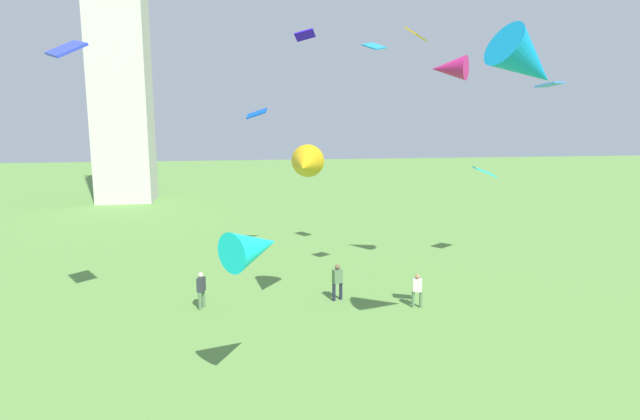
{
  "coord_description": "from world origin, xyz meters",
  "views": [
    {
      "loc": [
        -5.94,
        -2.23,
        8.31
      ],
      "look_at": [
        -1.79,
        21.0,
        4.36
      ],
      "focal_mm": 28.71,
      "sensor_mm": 36.0,
      "label": 1
    }
  ],
  "objects_px": {
    "person_2": "(417,289)",
    "kite_flying_8": "(257,113)",
    "kite_flying_6": "(527,63)",
    "kite_flying_9": "(305,35)",
    "kite_flying_1": "(416,34)",
    "kite_flying_5": "(550,85)",
    "kite_flying_2": "(374,46)",
    "kite_flying_3": "(484,172)",
    "person_0": "(337,280)",
    "person_1": "(201,288)",
    "kite_flying_7": "(449,68)",
    "kite_flying_10": "(305,164)",
    "kite_flying_4": "(66,49)",
    "kite_flying_0": "(254,247)"
  },
  "relations": [
    {
      "from": "person_1",
      "to": "kite_flying_2",
      "type": "relative_size",
      "value": 1.24
    },
    {
      "from": "kite_flying_4",
      "to": "kite_flying_10",
      "type": "bearing_deg",
      "value": -119.2
    },
    {
      "from": "kite_flying_0",
      "to": "kite_flying_9",
      "type": "xyz_separation_m",
      "value": [
        3.56,
        13.55,
        8.3
      ]
    },
    {
      "from": "kite_flying_6",
      "to": "kite_flying_9",
      "type": "bearing_deg",
      "value": 7.23
    },
    {
      "from": "kite_flying_3",
      "to": "kite_flying_4",
      "type": "height_order",
      "value": "kite_flying_4"
    },
    {
      "from": "kite_flying_3",
      "to": "kite_flying_5",
      "type": "xyz_separation_m",
      "value": [
        7.08,
        6.85,
        3.84
      ]
    },
    {
      "from": "person_0",
      "to": "person_1",
      "type": "distance_m",
      "value": 6.34
    },
    {
      "from": "kite_flying_2",
      "to": "kite_flying_8",
      "type": "distance_m",
      "value": 7.63
    },
    {
      "from": "person_2",
      "to": "kite_flying_8",
      "type": "xyz_separation_m",
      "value": [
        -6.67,
        8.75,
        8.05
      ]
    },
    {
      "from": "kite_flying_2",
      "to": "kite_flying_10",
      "type": "relative_size",
      "value": 0.57
    },
    {
      "from": "kite_flying_0",
      "to": "kite_flying_8",
      "type": "xyz_separation_m",
      "value": [
        1.0,
        15.33,
        4.19
      ]
    },
    {
      "from": "kite_flying_3",
      "to": "kite_flying_9",
      "type": "height_order",
      "value": "kite_flying_9"
    },
    {
      "from": "kite_flying_0",
      "to": "kite_flying_10",
      "type": "xyz_separation_m",
      "value": [
        2.48,
        6.32,
        1.92
      ]
    },
    {
      "from": "person_0",
      "to": "kite_flying_2",
      "type": "height_order",
      "value": "kite_flying_2"
    },
    {
      "from": "kite_flying_5",
      "to": "kite_flying_9",
      "type": "distance_m",
      "value": 13.17
    },
    {
      "from": "kite_flying_0",
      "to": "kite_flying_2",
      "type": "xyz_separation_m",
      "value": [
        7.53,
        13.92,
        7.89
      ]
    },
    {
      "from": "person_2",
      "to": "kite_flying_5",
      "type": "height_order",
      "value": "kite_flying_5"
    },
    {
      "from": "kite_flying_3",
      "to": "kite_flying_7",
      "type": "bearing_deg",
      "value": 88.95
    },
    {
      "from": "kite_flying_0",
      "to": "kite_flying_10",
      "type": "height_order",
      "value": "kite_flying_10"
    },
    {
      "from": "kite_flying_1",
      "to": "kite_flying_5",
      "type": "height_order",
      "value": "kite_flying_1"
    },
    {
      "from": "kite_flying_5",
      "to": "kite_flying_6",
      "type": "xyz_separation_m",
      "value": [
        -7.74,
        -10.32,
        -0.22
      ]
    },
    {
      "from": "kite_flying_4",
      "to": "kite_flying_1",
      "type": "bearing_deg",
      "value": -113.87
    },
    {
      "from": "kite_flying_0",
      "to": "kite_flying_8",
      "type": "distance_m",
      "value": 15.92
    },
    {
      "from": "kite_flying_2",
      "to": "kite_flying_3",
      "type": "distance_m",
      "value": 12.36
    },
    {
      "from": "kite_flying_1",
      "to": "kite_flying_4",
      "type": "xyz_separation_m",
      "value": [
        -14.13,
        -1.55,
        -1.19
      ]
    },
    {
      "from": "kite_flying_2",
      "to": "kite_flying_9",
      "type": "height_order",
      "value": "kite_flying_9"
    },
    {
      "from": "person_2",
      "to": "kite_flying_7",
      "type": "distance_m",
      "value": 11.3
    },
    {
      "from": "kite_flying_8",
      "to": "kite_flying_4",
      "type": "bearing_deg",
      "value": -112.57
    },
    {
      "from": "kite_flying_4",
      "to": "kite_flying_10",
      "type": "height_order",
      "value": "kite_flying_4"
    },
    {
      "from": "person_2",
      "to": "person_0",
      "type": "bearing_deg",
      "value": -7.8
    },
    {
      "from": "kite_flying_5",
      "to": "kite_flying_9",
      "type": "xyz_separation_m",
      "value": [
        -12.43,
        3.44,
        2.68
      ]
    },
    {
      "from": "person_0",
      "to": "kite_flying_2",
      "type": "relative_size",
      "value": 1.28
    },
    {
      "from": "person_1",
      "to": "kite_flying_4",
      "type": "distance_m",
      "value": 11.2
    },
    {
      "from": "kite_flying_1",
      "to": "kite_flying_6",
      "type": "xyz_separation_m",
      "value": [
        0.58,
        -7.94,
        -2.11
      ]
    },
    {
      "from": "kite_flying_1",
      "to": "kite_flying_5",
      "type": "relative_size",
      "value": 0.67
    },
    {
      "from": "kite_flying_10",
      "to": "kite_flying_2",
      "type": "bearing_deg",
      "value": 70.97
    },
    {
      "from": "kite_flying_2",
      "to": "kite_flying_10",
      "type": "distance_m",
      "value": 10.9
    },
    {
      "from": "kite_flying_0",
      "to": "kite_flying_7",
      "type": "bearing_deg",
      "value": -83.91
    },
    {
      "from": "person_1",
      "to": "kite_flying_4",
      "type": "bearing_deg",
      "value": -43.35
    },
    {
      "from": "kite_flying_1",
      "to": "kite_flying_9",
      "type": "bearing_deg",
      "value": 83.58
    },
    {
      "from": "kite_flying_0",
      "to": "kite_flying_5",
      "type": "relative_size",
      "value": 1.18
    },
    {
      "from": "kite_flying_9",
      "to": "kite_flying_2",
      "type": "bearing_deg",
      "value": -157.03
    },
    {
      "from": "kite_flying_3",
      "to": "kite_flying_10",
      "type": "bearing_deg",
      "value": 165.82
    },
    {
      "from": "kite_flying_0",
      "to": "kite_flying_1",
      "type": "distance_m",
      "value": 13.23
    },
    {
      "from": "person_2",
      "to": "kite_flying_9",
      "type": "height_order",
      "value": "kite_flying_9"
    },
    {
      "from": "kite_flying_0",
      "to": "kite_flying_3",
      "type": "xyz_separation_m",
      "value": [
        8.92,
        3.26,
        1.79
      ]
    },
    {
      "from": "person_1",
      "to": "person_2",
      "type": "height_order",
      "value": "person_1"
    },
    {
      "from": "kite_flying_3",
      "to": "kite_flying_10",
      "type": "height_order",
      "value": "kite_flying_10"
    },
    {
      "from": "kite_flying_9",
      "to": "kite_flying_10",
      "type": "xyz_separation_m",
      "value": [
        -1.09,
        -7.23,
        -6.38
      ]
    },
    {
      "from": "person_2",
      "to": "kite_flying_8",
      "type": "bearing_deg",
      "value": -35.13
    }
  ]
}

